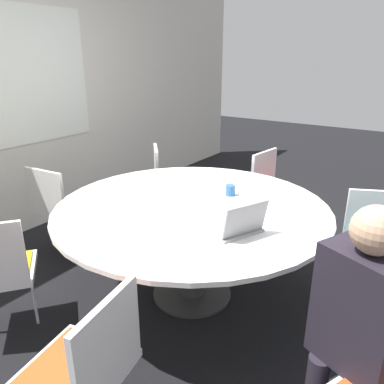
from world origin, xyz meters
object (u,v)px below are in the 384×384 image
(chair_2, at_px, (274,188))
(chair_3, at_px, (169,179))
(chair_4, at_px, (59,204))
(chair_1, at_px, (378,244))
(coffee_cup, at_px, (230,190))
(laptop, at_px, (239,225))
(chair_6, at_px, (86,363))
(person_0, at_px, (358,318))

(chair_2, xyz_separation_m, chair_3, (-0.38, 1.02, 0.00))
(chair_2, height_order, chair_3, same)
(chair_2, distance_m, chair_4, 2.02)
(chair_1, bearing_deg, chair_2, -57.99)
(chair_4, height_order, coffee_cup, chair_4)
(laptop, bearing_deg, chair_2, -141.41)
(chair_1, distance_m, chair_2, 1.26)
(chair_1, bearing_deg, laptop, 26.26)
(chair_1, distance_m, chair_6, 2.05)
(laptop, xyz_separation_m, coffee_cup, (0.55, 0.36, -0.02))
(chair_4, bearing_deg, laptop, -6.13)
(chair_1, height_order, person_0, person_0)
(laptop, distance_m, coffee_cup, 0.66)
(chair_3, distance_m, person_0, 2.63)
(chair_3, distance_m, coffee_cup, 1.23)
(chair_6, height_order, laptop, laptop)
(chair_2, xyz_separation_m, chair_4, (-1.47, 1.39, 0.00))
(person_0, relative_size, coffee_cup, 15.07)
(chair_4, xyz_separation_m, coffee_cup, (0.50, -1.42, 0.27))
(chair_2, relative_size, chair_4, 1.00)
(coffee_cup, bearing_deg, chair_4, 109.57)
(chair_3, xyz_separation_m, person_0, (-1.49, -2.15, 0.19))
(coffee_cup, bearing_deg, laptop, -146.81)
(person_0, distance_m, coffee_cup, 1.43)
(coffee_cup, bearing_deg, chair_1, -75.05)
(chair_1, bearing_deg, chair_6, 41.12)
(chair_6, relative_size, coffee_cup, 10.71)
(chair_1, relative_size, person_0, 0.71)
(coffee_cup, bearing_deg, chair_3, 60.54)
(chair_1, xyz_separation_m, chair_6, (-1.87, 0.84, 0.00))
(chair_1, height_order, chair_3, same)
(person_0, relative_size, laptop, 3.32)
(laptop, height_order, coffee_cup, laptop)
(chair_2, xyz_separation_m, laptop, (-1.52, -0.39, 0.28))
(chair_3, xyz_separation_m, coffee_cup, (-0.59, -1.05, 0.27))
(chair_2, relative_size, person_0, 0.71)
(chair_4, bearing_deg, chair_6, -38.88)
(chair_4, relative_size, chair_6, 1.00)
(chair_6, relative_size, person_0, 0.71)
(chair_2, relative_size, coffee_cup, 10.71)
(chair_3, relative_size, coffee_cup, 10.71)
(chair_4, bearing_deg, chair_3, 66.64)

